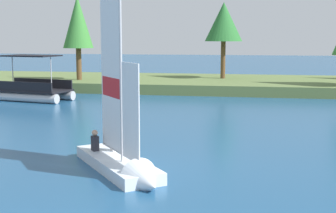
# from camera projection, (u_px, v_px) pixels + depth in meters

# --- Properties ---
(shore_bank) EXTENTS (80.00, 10.58, 0.74)m
(shore_bank) POSITION_uv_depth(u_px,v_px,m) (217.00, 84.00, 37.89)
(shore_bank) COLOR #5B703D
(shore_bank) RESTS_ON ground
(shoreline_tree_left) EXTENTS (2.34, 2.34, 6.51)m
(shoreline_tree_left) POSITION_uv_depth(u_px,v_px,m) (78.00, 23.00, 36.69)
(shoreline_tree_left) COLOR brown
(shoreline_tree_left) RESTS_ON shore_bank
(shoreline_tree_midleft) EXTENTS (2.99, 2.99, 6.08)m
(shoreline_tree_midleft) POSITION_uv_depth(u_px,v_px,m) (224.00, 22.00, 37.85)
(shoreline_tree_midleft) COLOR brown
(shoreline_tree_midleft) RESTS_ON shore_bank
(wooden_dock) EXTENTS (1.83, 4.18, 0.41)m
(wooden_dock) POSITION_uv_depth(u_px,v_px,m) (9.00, 92.00, 33.74)
(wooden_dock) COLOR brown
(wooden_dock) RESTS_ON ground
(sailboat) EXTENTS (3.97, 4.63, 6.47)m
(sailboat) POSITION_uv_depth(u_px,v_px,m) (126.00, 160.00, 14.09)
(sailboat) COLOR silver
(sailboat) RESTS_ON ground
(pontoon_boat) EXTENTS (5.40, 3.35, 2.92)m
(pontoon_boat) POSITION_uv_depth(u_px,v_px,m) (32.00, 90.00, 30.83)
(pontoon_boat) COLOR #B2B2B7
(pontoon_boat) RESTS_ON ground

